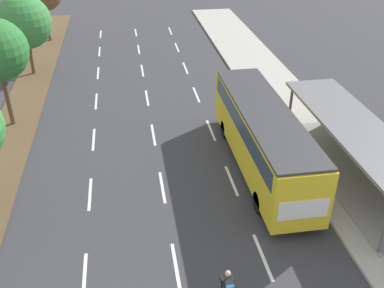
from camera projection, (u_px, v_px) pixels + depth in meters
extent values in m
cube|color=brown|center=(17.00, 122.00, 27.37)|extent=(2.60, 52.00, 0.12)
cube|color=#ADAAA3|center=(285.00, 102.00, 29.75)|extent=(4.50, 52.00, 0.15)
cube|color=white|center=(84.00, 278.00, 16.53)|extent=(0.14, 2.60, 0.01)
cube|color=white|center=(90.00, 194.00, 21.05)|extent=(0.14, 2.60, 0.01)
cube|color=white|center=(94.00, 139.00, 25.57)|extent=(0.14, 2.60, 0.01)
cube|color=white|center=(96.00, 101.00, 30.08)|extent=(0.14, 2.60, 0.01)
cube|color=white|center=(98.00, 73.00, 34.60)|extent=(0.14, 2.60, 0.01)
cube|color=white|center=(99.00, 51.00, 39.12)|extent=(0.14, 2.60, 0.01)
cube|color=white|center=(101.00, 34.00, 43.64)|extent=(0.14, 2.60, 0.01)
cube|color=white|center=(176.00, 267.00, 17.01)|extent=(0.14, 2.60, 0.01)
cube|color=white|center=(162.00, 187.00, 21.53)|extent=(0.14, 2.60, 0.01)
cube|color=white|center=(153.00, 135.00, 26.04)|extent=(0.14, 2.60, 0.01)
cube|color=white|center=(147.00, 98.00, 30.56)|extent=(0.14, 2.60, 0.01)
cube|color=white|center=(142.00, 70.00, 35.08)|extent=(0.14, 2.60, 0.01)
cube|color=white|center=(139.00, 49.00, 39.60)|extent=(0.14, 2.60, 0.01)
cube|color=white|center=(136.00, 33.00, 44.11)|extent=(0.14, 2.60, 0.01)
cube|color=white|center=(263.00, 257.00, 17.48)|extent=(0.14, 2.60, 0.01)
cube|color=white|center=(232.00, 180.00, 22.00)|extent=(0.14, 2.60, 0.01)
cube|color=white|center=(211.00, 130.00, 26.52)|extent=(0.14, 2.60, 0.01)
cube|color=white|center=(196.00, 95.00, 31.04)|extent=(0.14, 2.60, 0.01)
cube|color=white|center=(185.00, 68.00, 35.56)|extent=(0.14, 2.60, 0.01)
cube|color=white|center=(177.00, 47.00, 40.07)|extent=(0.14, 2.60, 0.01)
cube|color=white|center=(170.00, 31.00, 44.59)|extent=(0.14, 2.60, 0.01)
cube|color=gray|center=(346.00, 175.00, 22.07)|extent=(2.60, 11.06, 0.10)
cylinder|color=#56565B|center=(290.00, 107.00, 25.70)|extent=(0.16, 0.16, 2.60)
cylinder|color=#56565B|center=(328.00, 105.00, 26.03)|extent=(0.16, 0.16, 2.60)
cube|color=gray|center=(374.00, 150.00, 21.55)|extent=(0.10, 10.50, 2.34)
cube|color=slate|center=(356.00, 128.00, 20.68)|extent=(2.90, 11.46, 0.16)
cube|color=yellow|center=(262.00, 137.00, 22.11)|extent=(2.50, 11.20, 2.80)
cube|color=#2D3D4C|center=(264.00, 122.00, 21.68)|extent=(2.54, 10.30, 0.90)
cube|color=#333338|center=(265.00, 111.00, 21.37)|extent=(2.45, 10.98, 0.12)
cube|color=#2D3D4C|center=(236.00, 87.00, 26.71)|extent=(2.25, 0.06, 1.54)
cube|color=white|center=(304.00, 210.00, 17.44)|extent=(2.12, 0.04, 0.90)
cylinder|color=black|center=(225.00, 129.00, 25.60)|extent=(0.30, 1.00, 1.00)
cylinder|color=black|center=(261.00, 126.00, 25.90)|extent=(0.30, 1.00, 1.00)
cylinder|color=black|center=(259.00, 202.00, 19.70)|extent=(0.30, 1.00, 1.00)
cylinder|color=black|center=(306.00, 197.00, 20.00)|extent=(0.30, 1.00, 1.00)
cylinder|color=black|center=(225.00, 279.00, 15.33)|extent=(0.46, 0.04, 0.04)
cube|color=black|center=(228.00, 285.00, 14.74)|extent=(0.30, 0.36, 0.59)
cube|color=#23669E|center=(229.00, 288.00, 14.60)|extent=(0.26, 0.26, 0.42)
sphere|color=beige|center=(228.00, 273.00, 14.63)|extent=(0.20, 0.20, 0.20)
cylinder|color=black|center=(222.00, 279.00, 14.88)|extent=(0.09, 0.47, 0.28)
cylinder|color=black|center=(232.00, 278.00, 14.93)|extent=(0.09, 0.47, 0.28)
cylinder|color=brown|center=(8.00, 99.00, 26.18)|extent=(0.28, 0.28, 3.33)
cylinder|color=brown|center=(31.00, 58.00, 33.62)|extent=(0.28, 0.28, 2.51)
sphere|color=#38843D|center=(24.00, 22.00, 32.22)|extent=(3.97, 3.97, 3.97)
cylinder|color=brown|center=(47.00, 24.00, 40.72)|extent=(0.28, 0.28, 3.18)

